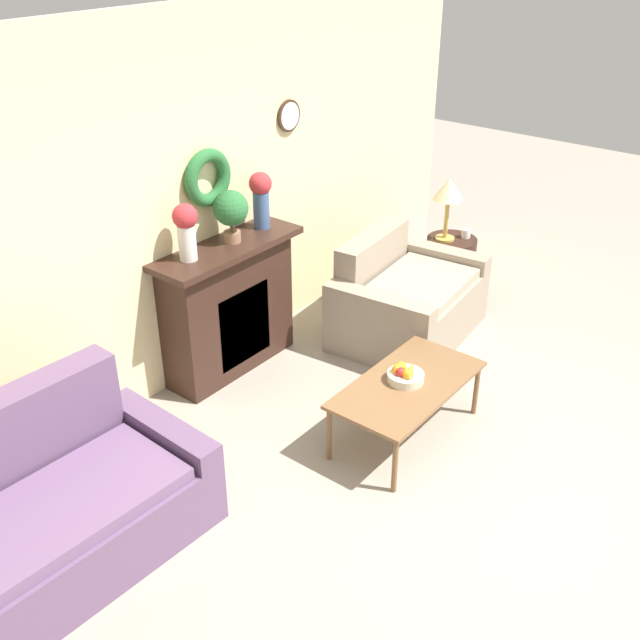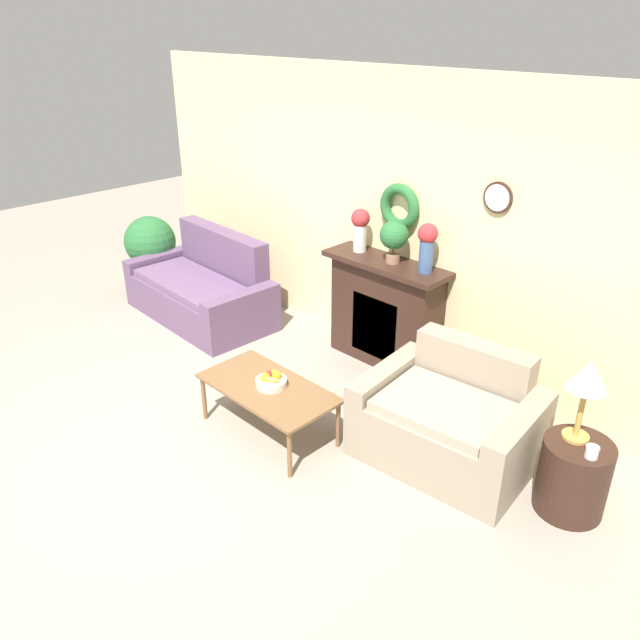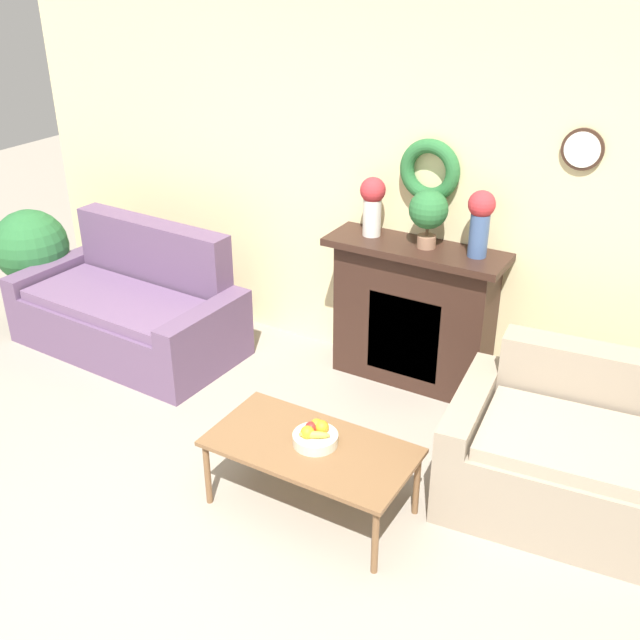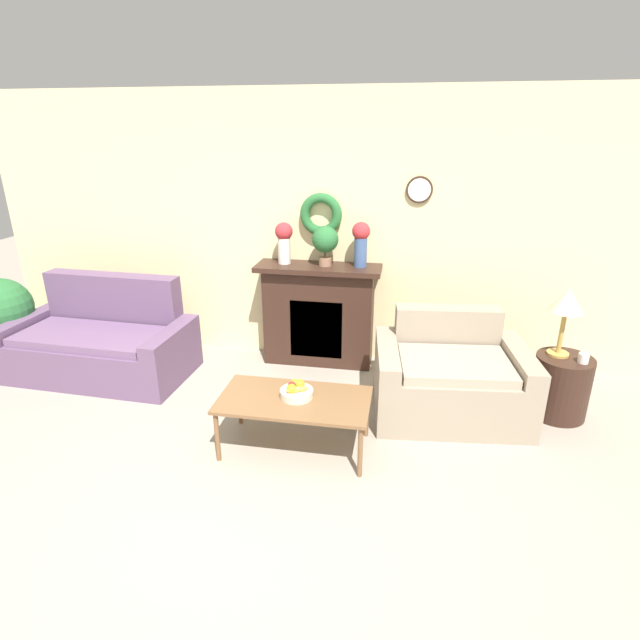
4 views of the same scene
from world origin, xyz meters
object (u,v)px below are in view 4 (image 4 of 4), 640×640
(side_table_by_loveseat, at_px, (561,386))
(fireplace, at_px, (319,314))
(potted_plant_floor_by_couch, at_px, (1,310))
(mug, at_px, (584,358))
(fruit_bowl, at_px, (296,391))
(couch_left, at_px, (102,343))
(coffee_table, at_px, (294,403))
(table_lamp, at_px, (567,304))
(vase_on_mantel_right, at_px, (361,241))
(loveseat_right, at_px, (450,378))
(potted_plant_on_mantel, at_px, (325,241))
(vase_on_mantel_left, at_px, (284,240))

(side_table_by_loveseat, bearing_deg, fireplace, 162.77)
(potted_plant_floor_by_couch, bearing_deg, mug, -1.90)
(fruit_bowl, height_order, mug, mug)
(fruit_bowl, bearing_deg, couch_left, 157.65)
(fireplace, height_order, coffee_table, fireplace)
(fireplace, xyz_separation_m, table_lamp, (2.16, -0.64, 0.46))
(coffee_table, distance_m, vase_on_mantel_right, 1.84)
(fireplace, xyz_separation_m, side_table_by_loveseat, (2.22, -0.69, -0.26))
(couch_left, bearing_deg, side_table_by_loveseat, 1.47)
(potted_plant_floor_by_couch, bearing_deg, vase_on_mantel_right, 9.28)
(fireplace, xyz_separation_m, couch_left, (-2.10, -0.62, -0.22))
(loveseat_right, relative_size, table_lamp, 2.31)
(fruit_bowl, distance_m, vase_on_mantel_right, 1.77)
(loveseat_right, bearing_deg, mug, -4.66)
(mug, height_order, vase_on_mantel_right, vase_on_mantel_right)
(table_lamp, bearing_deg, couch_left, 179.76)
(loveseat_right, height_order, fruit_bowl, loveseat_right)
(fruit_bowl, xyz_separation_m, potted_plant_floor_by_couch, (-3.31, 0.94, 0.10))
(fireplace, xyz_separation_m, loveseat_right, (1.29, -0.79, -0.22))
(coffee_table, bearing_deg, table_lamp, 24.00)
(table_lamp, distance_m, potted_plant_on_mantel, 2.21)
(fireplace, height_order, couch_left, fireplace)
(fireplace, distance_m, couch_left, 2.20)
(coffee_table, relative_size, vase_on_mantel_right, 2.59)
(vase_on_mantel_left, bearing_deg, table_lamp, -14.46)
(coffee_table, distance_m, potted_plant_on_mantel, 1.79)
(coffee_table, bearing_deg, side_table_by_loveseat, 22.36)
(coffee_table, distance_m, mug, 2.37)
(couch_left, xyz_separation_m, table_lamp, (4.26, -0.02, 0.68))
(coffee_table, bearing_deg, vase_on_mantel_right, 78.57)
(side_table_by_loveseat, relative_size, vase_on_mantel_right, 1.23)
(fruit_bowl, xyz_separation_m, mug, (2.22, 0.76, 0.10))
(loveseat_right, bearing_deg, vase_on_mantel_left, 148.29)
(side_table_by_loveseat, height_order, potted_plant_on_mantel, potted_plant_on_mantel)
(vase_on_mantel_left, bearing_deg, coffee_table, -74.12)
(fireplace, height_order, vase_on_mantel_left, vase_on_mantel_left)
(coffee_table, xyz_separation_m, vase_on_mantel_left, (-0.45, 1.57, 0.90))
(table_lamp, height_order, potted_plant_on_mantel, potted_plant_on_mantel)
(couch_left, distance_m, vase_on_mantel_left, 2.10)
(table_lamp, relative_size, vase_on_mantel_left, 1.42)
(loveseat_right, distance_m, mug, 1.07)
(side_table_by_loveseat, height_order, mug, mug)
(vase_on_mantel_left, xyz_separation_m, vase_on_mantel_right, (0.76, 0.00, 0.02))
(vase_on_mantel_right, xyz_separation_m, potted_plant_on_mantel, (-0.35, -0.02, -0.01))
(couch_left, distance_m, table_lamp, 4.32)
(coffee_table, height_order, potted_plant_on_mantel, potted_plant_on_mantel)
(couch_left, relative_size, vase_on_mantel_left, 4.41)
(fireplace, bearing_deg, vase_on_mantel_right, 0.77)
(potted_plant_floor_by_couch, bearing_deg, fruit_bowl, -15.91)
(mug, distance_m, potted_plant_on_mantel, 2.49)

